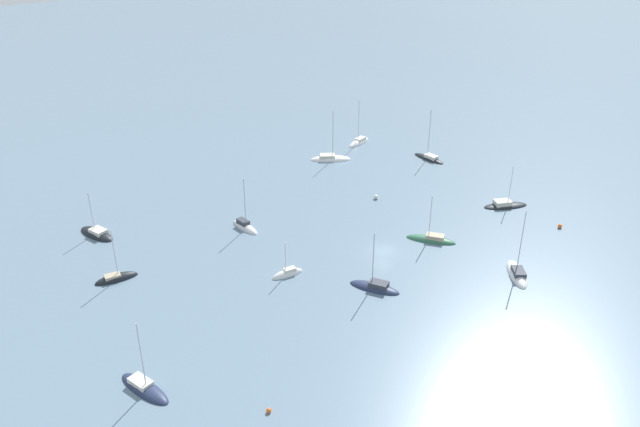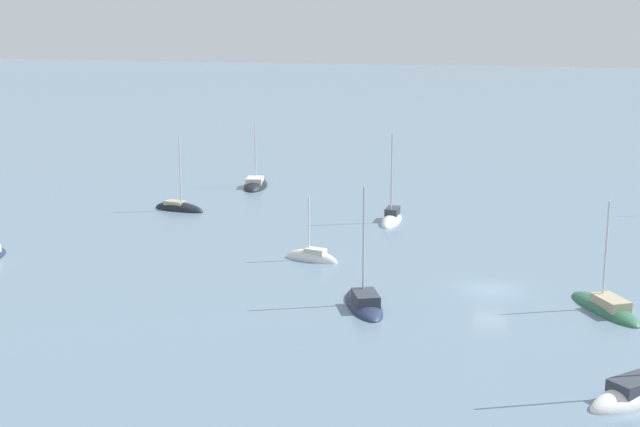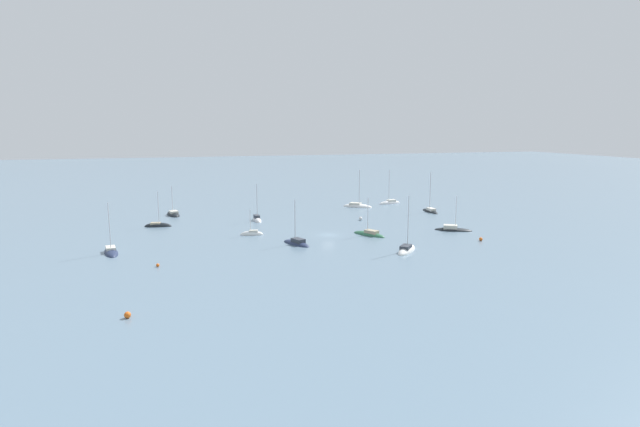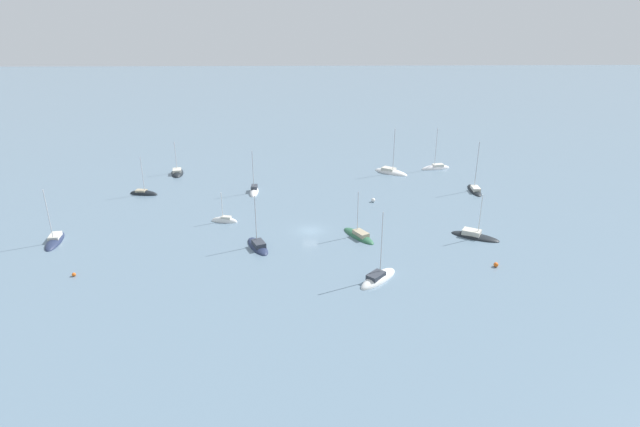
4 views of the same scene
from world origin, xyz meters
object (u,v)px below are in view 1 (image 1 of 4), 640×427
sailboat_3 (116,279)px  mooring_buoy_1 (376,197)px  mooring_buoy_3 (560,226)px  sailboat_8 (330,159)px  sailboat_9 (288,275)px  sailboat_10 (517,274)px  sailboat_6 (97,235)px  sailboat_7 (245,227)px  sailboat_5 (359,143)px  sailboat_4 (505,206)px  sailboat_0 (429,159)px  sailboat_11 (431,240)px  sailboat_1 (375,288)px  mooring_buoy_0 (269,410)px  sailboat_2 (144,388)px

sailboat_3 → mooring_buoy_1: (-46.94, 5.93, 0.33)m
mooring_buoy_3 → sailboat_8: bearing=-80.5°
sailboat_9 → sailboat_10: 32.99m
sailboat_6 → mooring_buoy_3: 75.42m
sailboat_6 → sailboat_7: bearing=-137.7°
sailboat_5 → sailboat_7: sailboat_5 is taller
sailboat_4 → sailboat_0: bearing=103.2°
mooring_buoy_1 → mooring_buoy_3: size_ratio=1.15×
sailboat_6 → mooring_buoy_3: bearing=-141.8°
sailboat_11 → mooring_buoy_3: (-19.11, 11.31, 0.25)m
sailboat_1 → sailboat_3: (25.87, -26.00, -0.06)m
sailboat_11 → mooring_buoy_1: size_ratio=10.54×
sailboat_3 → sailboat_8: bearing=26.6°
mooring_buoy_0 → mooring_buoy_1: size_ratio=0.67×
sailboat_3 → mooring_buoy_0: sailboat_3 is taller
mooring_buoy_3 → sailboat_2: bearing=-8.9°
sailboat_3 → sailboat_11: 47.97m
sailboat_5 → sailboat_0: bearing=91.7°
sailboat_7 → sailboat_8: size_ratio=0.85×
sailboat_0 → sailboat_2: size_ratio=1.12×
sailboat_2 → sailboat_10: 53.13m
sailboat_3 → sailboat_6: size_ratio=1.05×
sailboat_2 → sailboat_11: 49.97m
mooring_buoy_0 → mooring_buoy_3: 60.93m
sailboat_3 → sailboat_4: 65.93m
sailboat_0 → sailboat_9: size_ratio=1.73×
sailboat_8 → sailboat_11: (11.18, 35.95, 0.01)m
sailboat_1 → sailboat_2: bearing=60.9°
sailboat_5 → mooring_buoy_0: sailboat_5 is taller
sailboat_4 → sailboat_8: sailboat_8 is taller
sailboat_2 → sailboat_9: bearing=96.2°
sailboat_6 → sailboat_7: 23.72m
sailboat_3 → sailboat_6: 14.89m
sailboat_3 → sailboat_5: (-64.97, -16.57, 0.02)m
sailboat_2 → sailboat_7: bearing=117.8°
sailboat_10 → sailboat_11: bearing=47.8°
sailboat_4 → mooring_buoy_1: (14.79, -17.22, 0.27)m
sailboat_8 → sailboat_9: size_ratio=1.80×
sailboat_6 → sailboat_9: bearing=-164.6°
sailboat_2 → mooring_buoy_3: 69.91m
sailboat_4 → mooring_buoy_3: bearing=-60.3°
sailboat_7 → sailboat_3: bearing=-88.7°
sailboat_9 → sailboat_10: (-24.69, 21.88, 0.02)m
sailboat_4 → mooring_buoy_0: sailboat_4 is taller
sailboat_1 → mooring_buoy_1: bearing=-70.3°
sailboat_9 → mooring_buoy_3: size_ratio=9.08×
sailboat_8 → mooring_buoy_1: sailboat_8 is taller
sailboat_8 → mooring_buoy_0: 71.76m
sailboat_1 → sailboat_2: size_ratio=0.94×
sailboat_2 → sailboat_6: (-11.08, -37.46, -0.01)m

